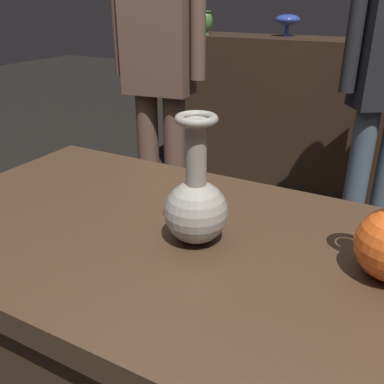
{
  "coord_description": "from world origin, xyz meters",
  "views": [
    {
      "loc": [
        0.35,
        -0.63,
        1.23
      ],
      "look_at": [
        0.01,
        -0.0,
        0.9
      ],
      "focal_mm": 40.03,
      "sensor_mm": 36.0,
      "label": 1
    }
  ],
  "objects": [
    {
      "name": "visitor_near_left",
      "position": [
        -0.79,
        1.14,
        0.95
      ],
      "size": [
        0.47,
        0.22,
        1.61
      ],
      "rotation": [
        0.0,
        0.0,
        3.27
      ],
      "color": "brown",
      "rests_on": "ground_plane"
    },
    {
      "name": "shelf_vase_left",
      "position": [
        -0.52,
        2.27,
        1.09
      ],
      "size": [
        0.16,
        0.16,
        0.13
      ],
      "color": "#2D429E",
      "rests_on": "back_display_shelf"
    },
    {
      "name": "display_plinth",
      "position": [
        0.0,
        0.0,
        0.4
      ],
      "size": [
        1.2,
        0.64,
        0.8
      ],
      "color": "#422D1E",
      "rests_on": "ground_plane"
    },
    {
      "name": "shelf_vase_far_left",
      "position": [
        -1.04,
        2.12,
        1.07
      ],
      "size": [
        0.1,
        0.1,
        0.15
      ],
      "color": "#477A38",
      "rests_on": "back_display_shelf"
    },
    {
      "name": "vase_centerpiece",
      "position": [
        0.02,
        -0.0,
        0.88
      ],
      "size": [
        0.12,
        0.12,
        0.25
      ],
      "color": "gray",
      "rests_on": "display_plinth"
    },
    {
      "name": "shelf_vase_center",
      "position": [
        0.0,
        2.14,
        1.06
      ],
      "size": [
        0.11,
        0.11,
        0.22
      ],
      "color": "gray",
      "rests_on": "back_display_shelf"
    },
    {
      "name": "back_display_shelf",
      "position": [
        0.0,
        2.2,
        0.49
      ],
      "size": [
        2.6,
        0.4,
        0.99
      ],
      "color": "#382619",
      "rests_on": "ground_plane"
    }
  ]
}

